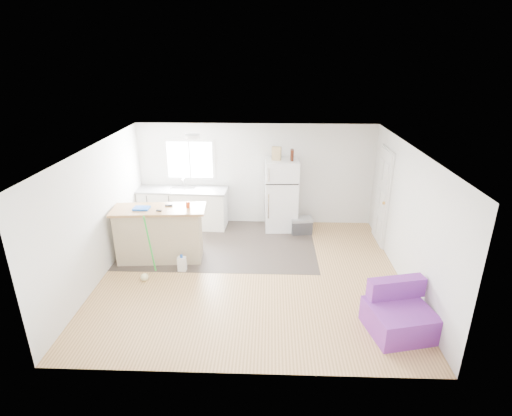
{
  "coord_description": "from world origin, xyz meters",
  "views": [
    {
      "loc": [
        0.32,
        -6.53,
        3.89
      ],
      "look_at": [
        0.06,
        0.7,
        1.06
      ],
      "focal_mm": 28.0,
      "sensor_mm": 36.0,
      "label": 1
    }
  ],
  "objects_px": {
    "blue_tray": "(141,208)",
    "kitchen_cabinets": "(183,207)",
    "cleaner_jug": "(182,264)",
    "mop": "(146,268)",
    "cardboard_box": "(277,154)",
    "cooler": "(301,225)",
    "peninsula": "(160,234)",
    "bottle_left": "(292,156)",
    "refrigerator": "(281,195)",
    "red_cup": "(188,205)",
    "purple_seat": "(399,315)",
    "bottle_right": "(292,154)"
  },
  "relations": [
    {
      "from": "purple_seat",
      "to": "bottle_right",
      "type": "height_order",
      "value": "bottle_right"
    },
    {
      "from": "cleaner_jug",
      "to": "refrigerator",
      "type": "bearing_deg",
      "value": 52.53
    },
    {
      "from": "peninsula",
      "to": "purple_seat",
      "type": "distance_m",
      "value": 4.6
    },
    {
      "from": "red_cup",
      "to": "cardboard_box",
      "type": "relative_size",
      "value": 0.4
    },
    {
      "from": "peninsula",
      "to": "cooler",
      "type": "distance_m",
      "value": 3.21
    },
    {
      "from": "kitchen_cabinets",
      "to": "bottle_left",
      "type": "xyz_separation_m",
      "value": [
        2.52,
        -0.14,
        1.31
      ]
    },
    {
      "from": "peninsula",
      "to": "cleaner_jug",
      "type": "bearing_deg",
      "value": -46.35
    },
    {
      "from": "red_cup",
      "to": "blue_tray",
      "type": "xyz_separation_m",
      "value": [
        -0.88,
        -0.11,
        -0.04
      ]
    },
    {
      "from": "mop",
      "to": "cardboard_box",
      "type": "height_order",
      "value": "cardboard_box"
    },
    {
      "from": "red_cup",
      "to": "cardboard_box",
      "type": "height_order",
      "value": "cardboard_box"
    },
    {
      "from": "purple_seat",
      "to": "cleaner_jug",
      "type": "distance_m",
      "value": 3.93
    },
    {
      "from": "blue_tray",
      "to": "cleaner_jug",
      "type": "bearing_deg",
      "value": -26.86
    },
    {
      "from": "cooler",
      "to": "red_cup",
      "type": "xyz_separation_m",
      "value": [
        -2.3,
        -1.28,
        0.97
      ]
    },
    {
      "from": "cooler",
      "to": "bottle_left",
      "type": "xyz_separation_m",
      "value": [
        -0.25,
        0.16,
        1.6
      ]
    },
    {
      "from": "refrigerator",
      "to": "bottle_right",
      "type": "height_order",
      "value": "bottle_right"
    },
    {
      "from": "purple_seat",
      "to": "cleaner_jug",
      "type": "xyz_separation_m",
      "value": [
        -3.59,
        1.6,
        -0.12
      ]
    },
    {
      "from": "cooler",
      "to": "cleaner_jug",
      "type": "distance_m",
      "value": 2.99
    },
    {
      "from": "bottle_left",
      "to": "bottle_right",
      "type": "height_order",
      "value": "same"
    },
    {
      "from": "bottle_left",
      "to": "refrigerator",
      "type": "bearing_deg",
      "value": 154.95
    },
    {
      "from": "refrigerator",
      "to": "cleaner_jug",
      "type": "bearing_deg",
      "value": -135.33
    },
    {
      "from": "blue_tray",
      "to": "cooler",
      "type": "bearing_deg",
      "value": 23.73
    },
    {
      "from": "refrigerator",
      "to": "kitchen_cabinets",
      "type": "bearing_deg",
      "value": 176.58
    },
    {
      "from": "mop",
      "to": "bottle_left",
      "type": "height_order",
      "value": "bottle_left"
    },
    {
      "from": "peninsula",
      "to": "bottle_left",
      "type": "xyz_separation_m",
      "value": [
        2.64,
        1.51,
        1.23
      ]
    },
    {
      "from": "kitchen_cabinets",
      "to": "refrigerator",
      "type": "distance_m",
      "value": 2.33
    },
    {
      "from": "peninsula",
      "to": "bottle_right",
      "type": "bearing_deg",
      "value": 26.74
    },
    {
      "from": "blue_tray",
      "to": "kitchen_cabinets",
      "type": "bearing_deg",
      "value": 76.36
    },
    {
      "from": "cooler",
      "to": "bottle_right",
      "type": "height_order",
      "value": "bottle_right"
    },
    {
      "from": "red_cup",
      "to": "bottle_left",
      "type": "xyz_separation_m",
      "value": [
        2.05,
        1.45,
        0.63
      ]
    },
    {
      "from": "cooler",
      "to": "bottle_right",
      "type": "bearing_deg",
      "value": 125.04
    },
    {
      "from": "kitchen_cabinets",
      "to": "bottle_right",
      "type": "height_order",
      "value": "bottle_right"
    },
    {
      "from": "purple_seat",
      "to": "red_cup",
      "type": "height_order",
      "value": "red_cup"
    },
    {
      "from": "kitchen_cabinets",
      "to": "bottle_right",
      "type": "distance_m",
      "value": 2.84
    },
    {
      "from": "kitchen_cabinets",
      "to": "cleaner_jug",
      "type": "distance_m",
      "value": 2.16
    },
    {
      "from": "refrigerator",
      "to": "purple_seat",
      "type": "bearing_deg",
      "value": -67.97
    },
    {
      "from": "kitchen_cabinets",
      "to": "purple_seat",
      "type": "distance_m",
      "value": 5.44
    },
    {
      "from": "cooler",
      "to": "peninsula",
      "type": "bearing_deg",
      "value": -163.91
    },
    {
      "from": "peninsula",
      "to": "refrigerator",
      "type": "bearing_deg",
      "value": 28.89
    },
    {
      "from": "peninsula",
      "to": "blue_tray",
      "type": "bearing_deg",
      "value": -173.63
    },
    {
      "from": "refrigerator",
      "to": "mop",
      "type": "xyz_separation_m",
      "value": [
        -2.5,
        -2.39,
        -0.6
      ]
    },
    {
      "from": "purple_seat",
      "to": "blue_tray",
      "type": "distance_m",
      "value": 4.9
    },
    {
      "from": "blue_tray",
      "to": "refrigerator",
      "type": "bearing_deg",
      "value": 31.44
    },
    {
      "from": "kitchen_cabinets",
      "to": "cooler",
      "type": "bearing_deg",
      "value": -3.37
    },
    {
      "from": "red_cup",
      "to": "cleaner_jug",
      "type": "bearing_deg",
      "value": -98.49
    },
    {
      "from": "red_cup",
      "to": "bottle_left",
      "type": "relative_size",
      "value": 0.48
    },
    {
      "from": "kitchen_cabinets",
      "to": "mop",
      "type": "xyz_separation_m",
      "value": [
        -0.2,
        -2.43,
        -0.24
      ]
    },
    {
      "from": "cooler",
      "to": "bottle_left",
      "type": "height_order",
      "value": "bottle_left"
    },
    {
      "from": "mop",
      "to": "red_cup",
      "type": "height_order",
      "value": "mop"
    },
    {
      "from": "cleaner_jug",
      "to": "bottle_right",
      "type": "relative_size",
      "value": 1.36
    },
    {
      "from": "bottle_left",
      "to": "purple_seat",
      "type": "bearing_deg",
      "value": -67.79
    }
  ]
}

